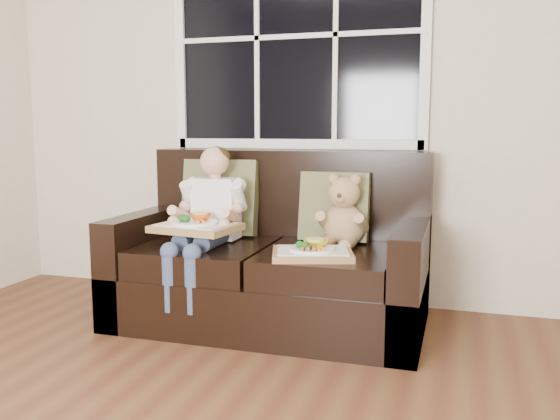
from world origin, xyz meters
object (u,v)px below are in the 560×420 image
(child, at_px, (209,210))
(tray_left, at_px, (196,226))
(loveseat, at_px, (273,267))
(teddy_bear, at_px, (344,216))
(tray_right, at_px, (312,252))

(child, bearing_deg, tray_left, -91.90)
(loveseat, xyz_separation_m, child, (-0.34, -0.12, 0.33))
(child, height_order, teddy_bear, child)
(teddy_bear, bearing_deg, tray_left, -152.17)
(tray_left, bearing_deg, loveseat, 47.24)
(teddy_bear, distance_m, tray_right, 0.39)
(tray_left, distance_m, tray_right, 0.66)
(tray_left, bearing_deg, child, 96.54)
(child, relative_size, tray_left, 1.77)
(tray_right, bearing_deg, loveseat, 118.13)
(loveseat, distance_m, child, 0.49)
(loveseat, bearing_deg, tray_left, -141.20)
(loveseat, relative_size, tray_right, 3.63)
(teddy_bear, relative_size, tray_right, 0.88)
(tray_left, xyz_separation_m, tray_right, (0.65, -0.03, -0.10))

